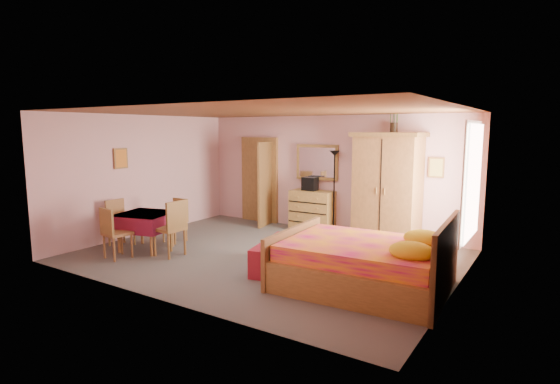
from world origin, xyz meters
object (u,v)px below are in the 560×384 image
Objects in this scene: sunflower_vase at (394,119)px; chest_of_drawers at (312,211)px; wall_mirror at (317,162)px; dining_table at (146,231)px; chair_west at (121,223)px; bed at (363,250)px; floor_lamp at (334,192)px; wardrobe at (387,188)px; bench at (278,255)px; chair_north at (175,221)px; stereo at (310,184)px; chair_south at (117,233)px; chair_east at (169,228)px.

chest_of_drawers is at bearing -177.30° from sunflower_vase.
wall_mirror reaches higher than chest_of_drawers.
dining_table is 0.66m from chair_west.
chest_of_drawers is 0.41× the size of bed.
chair_west is (-3.05, -3.27, -0.46)m from floor_lamp.
wardrobe is 1.64× the size of bench.
bench is 1.55× the size of chair_north.
stereo is at bearing -177.55° from sunflower_vase.
sunflower_vase is 0.58× the size of chair_south.
wardrobe is (1.74, -0.02, 0.66)m from chest_of_drawers.
bench is (0.85, -2.72, -0.23)m from chest_of_drawers.
wall_mirror is 0.43× the size of bed.
floor_lamp reaches higher than bench.
stereo is (-0.07, -0.21, -0.48)m from wall_mirror.
wardrobe reaches higher than chair_east.
bed reaches higher than chair_north.
chest_of_drawers is 3.66m from dining_table.
wall_mirror reaches higher than chair_east.
wardrobe is 4.39m from chair_north.
wardrobe reaches higher than bench.
dining_table is (-1.90, -3.13, -0.10)m from chest_of_drawers.
bench is at bearing 172.89° from chair_north.
bed is 4.92m from chair_west.
chair_north is at bearing -141.90° from wardrobe.
chest_of_drawers is at bearing 58.79° from dining_table.
chair_north is (-1.82, -2.42, -0.63)m from stereo.
bed is at bearing -56.97° from floor_lamp.
chair_east reaches higher than chair_south.
chair_south is (-1.88, -3.79, 0.00)m from chest_of_drawers.
wall_mirror is at bearing 72.12° from stereo.
chair_west is at bearing -127.73° from stereo.
chair_south is at bearing 135.75° from chair_east.
bed reaches higher than chair_east.
floor_lamp is at bearing 6.11° from chest_of_drawers.
chair_south is at bearing -118.35° from chest_of_drawers.
floor_lamp reaches higher than stereo.
wall_mirror reaches higher than bed.
chair_north is (-4.24, 0.37, -0.11)m from bed.
bed is 1.55m from bench.
bed reaches higher than chair_south.
chair_west is (-4.28, -3.18, -0.66)m from wardrobe.
stereo is 0.14× the size of bed.
bed is 2.71× the size of chair_north.
dining_table is 1.11× the size of chair_north.
wall_mirror is 4.39m from chair_west.
bed is (1.86, -2.85, -0.37)m from floor_lamp.
wall_mirror is 0.56× the size of floor_lamp.
chair_south reaches higher than dining_table.
chair_north is (-1.88, -2.41, -0.02)m from chest_of_drawers.
floor_lamp reaches higher than chair_north.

